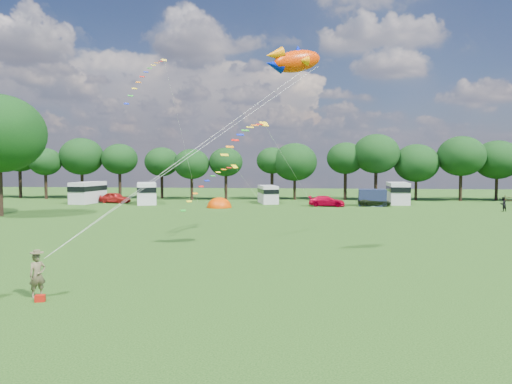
# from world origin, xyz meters

# --- Properties ---
(ground_plane) EXTENTS (180.00, 180.00, 0.00)m
(ground_plane) POSITION_xyz_m (0.00, 0.00, 0.00)
(ground_plane) COLOR black
(ground_plane) RESTS_ON ground
(tree_line) EXTENTS (102.98, 10.98, 10.27)m
(tree_line) POSITION_xyz_m (5.30, 54.99, 6.35)
(tree_line) COLOR black
(tree_line) RESTS_ON ground
(car_a) EXTENTS (5.01, 3.04, 1.56)m
(car_a) POSITION_xyz_m (-24.13, 46.30, 0.78)
(car_a) COLOR #B01A16
(car_a) RESTS_ON ground
(car_c) EXTENTS (4.86, 2.44, 1.40)m
(car_c) POSITION_xyz_m (6.20, 43.66, 0.70)
(car_c) COLOR #BB0022
(car_c) RESTS_ON ground
(car_d) EXTENTS (4.53, 2.10, 1.23)m
(car_d) POSITION_xyz_m (12.60, 44.39, 0.61)
(car_d) COLOR black
(car_d) RESTS_ON ground
(campervan_a) EXTENTS (3.46, 6.53, 3.06)m
(campervan_a) POSITION_xyz_m (-28.04, 45.99, 1.64)
(campervan_a) COLOR silver
(campervan_a) RESTS_ON ground
(campervan_b) EXTENTS (4.40, 6.64, 3.00)m
(campervan_b) POSITION_xyz_m (-19.16, 45.44, 1.61)
(campervan_b) COLOR silver
(campervan_b) RESTS_ON ground
(campervan_c) EXTENTS (3.45, 5.59, 2.55)m
(campervan_c) POSITION_xyz_m (-2.02, 48.13, 1.37)
(campervan_c) COLOR #BDBDBF
(campervan_c) RESTS_ON ground
(campervan_d) EXTENTS (2.95, 6.33, 3.04)m
(campervan_d) POSITION_xyz_m (16.48, 48.80, 1.63)
(campervan_d) COLOR silver
(campervan_d) RESTS_ON ground
(tent_orange) EXTENTS (3.33, 3.65, 2.61)m
(tent_orange) POSITION_xyz_m (-7.90, 40.73, 0.02)
(tent_orange) COLOR #CB3A00
(tent_orange) RESTS_ON ground
(tent_greyblue) EXTENTS (3.33, 3.65, 2.48)m
(tent_greyblue) POSITION_xyz_m (12.42, 45.29, 0.02)
(tent_greyblue) COLOR slate
(tent_greyblue) RESTS_ON ground
(awning_navy) EXTENTS (3.81, 3.19, 2.25)m
(awning_navy) POSITION_xyz_m (12.38, 44.97, 1.13)
(awning_navy) COLOR #171E3A
(awning_navy) RESTS_ON ground
(kite_flyer) EXTENTS (0.83, 0.83, 1.94)m
(kite_flyer) POSITION_xyz_m (-8.53, -3.09, 0.97)
(kite_flyer) COLOR brown
(kite_flyer) RESTS_ON ground
(kite_bag) EXTENTS (0.47, 0.38, 0.29)m
(kite_bag) POSITION_xyz_m (-8.08, -3.74, 0.14)
(kite_bag) COLOR #A5150A
(kite_bag) RESTS_ON ground
(fish_kite) EXTENTS (3.76, 2.44, 1.98)m
(fish_kite) POSITION_xyz_m (2.32, 6.81, 11.97)
(fish_kite) COLOR #D63100
(fish_kite) RESTS_ON ground
(streamer_kite_a) EXTENTS (3.35, 5.49, 5.76)m
(streamer_kite_a) POSITION_xyz_m (-14.03, 30.79, 15.73)
(streamer_kite_a) COLOR yellow
(streamer_kite_a) RESTS_ON ground
(streamer_kite_b) EXTENTS (4.20, 4.60, 3.76)m
(streamer_kite_b) POSITION_xyz_m (-4.52, 18.15, 4.45)
(streamer_kite_b) COLOR #FFE208
(streamer_kite_b) RESTS_ON ground
(streamer_kite_c) EXTENTS (3.24, 4.95, 2.83)m
(streamer_kite_c) POSITION_xyz_m (-1.19, 14.68, 8.22)
(streamer_kite_c) COLOR yellow
(streamer_kite_c) RESTS_ON ground
(walker_a) EXTENTS (1.00, 0.87, 1.76)m
(walker_a) POSITION_xyz_m (27.00, 38.67, 0.88)
(walker_a) COLOR black
(walker_a) RESTS_ON ground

